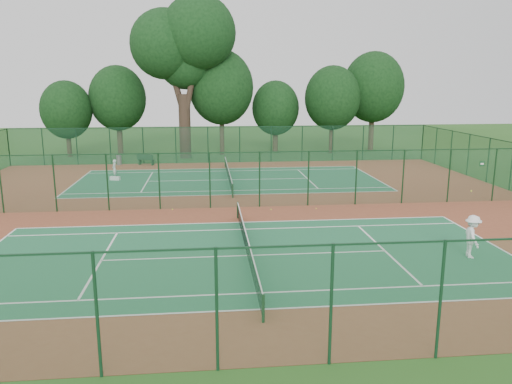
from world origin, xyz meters
The scene contains 19 objects.
ground centered at (0.00, 0.00, 0.00)m, with size 120.00×120.00×0.00m, color #245219.
red_pad centered at (0.00, 0.00, 0.01)m, with size 40.00×36.00×0.01m, color brown.
court_near centered at (0.00, -9.00, 0.01)m, with size 23.77×10.97×0.01m, color #20663E.
court_far centered at (0.00, 9.00, 0.01)m, with size 23.77×10.97×0.01m, color #1F633D.
fence_north centered at (0.00, 18.00, 1.76)m, with size 40.00×0.09×3.50m.
fence_south centered at (0.00, -18.00, 1.76)m, with size 40.00×0.09×3.50m.
fence_divider centered at (0.00, 0.00, 1.76)m, with size 40.00×0.09×3.50m.
tennis_net_near centered at (0.00, -9.00, 0.54)m, with size 0.10×12.90×0.97m.
tennis_net_far centered at (0.00, 9.00, 0.54)m, with size 0.10×12.90×0.97m.
player_near centered at (9.88, -10.22, 0.98)m, with size 1.24×0.72×1.93m, color white.
player_far centered at (-9.20, 10.79, 0.77)m, with size 0.55×0.36×1.51m, color white.
trash_bin centered at (-9.96, 17.60, 0.46)m, with size 0.51×0.51×0.91m, color slate.
bench centered at (-7.42, 17.20, 0.54)m, with size 1.73×1.07×1.03m.
kit_bag centered at (-9.01, 9.78, 0.16)m, with size 0.79×0.30×0.30m, color silver.
stray_ball_a centered at (2.15, -0.90, 0.05)m, with size 0.07×0.07×0.07m, color #CDF338.
stray_ball_b centered at (4.95, -0.95, 0.04)m, with size 0.07×0.07×0.07m, color yellow.
stray_ball_c centered at (-3.85, -0.29, 0.05)m, with size 0.08×0.08×0.08m, color #EBF338.
big_tree centered at (-3.72, 21.77, 11.43)m, with size 10.51×7.69×16.14m.
evergreen_row centered at (0.50, 24.25, 0.00)m, with size 39.00×5.00×12.00m, color black, non-canonical shape.
Camera 1 is at (-1.73, -30.20, 7.61)m, focal length 35.00 mm.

